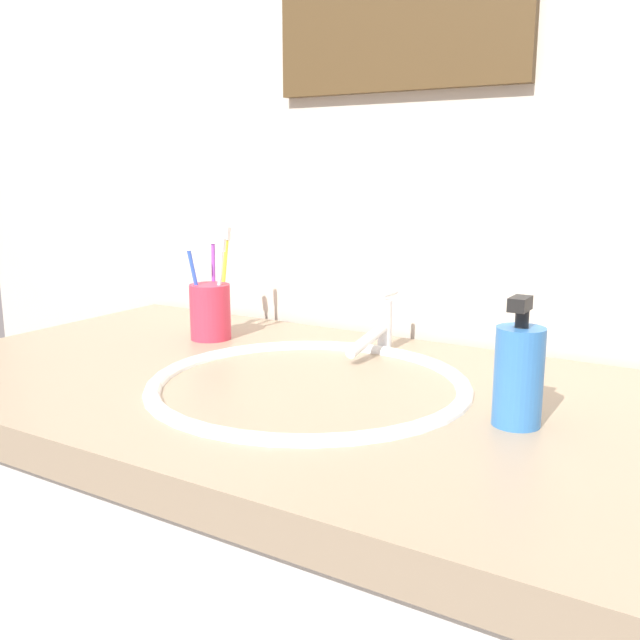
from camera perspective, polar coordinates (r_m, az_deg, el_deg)
name	(u,v)px	position (r m, az deg, el deg)	size (l,w,h in m)	color
tiled_wall_back	(403,174)	(1.31, 6.71, 11.63)	(2.39, 0.04, 2.40)	beige
sink_basin	(309,406)	(1.01, -0.90, -6.94)	(0.46, 0.46, 0.09)	white
faucet	(378,330)	(1.17, 4.70, -0.81)	(0.02, 0.16, 0.10)	silver
toothbrush_cup	(210,312)	(1.28, -8.85, 0.67)	(0.07, 0.07, 0.10)	#D8334C
toothbrush_yellow	(224,274)	(1.30, -7.75, 3.73)	(0.02, 0.05, 0.19)	yellow
toothbrush_blue	(195,281)	(1.27, -10.04, 3.16)	(0.04, 0.03, 0.18)	blue
toothbrush_white	(220,281)	(1.26, -8.10, 3.14)	(0.03, 0.01, 0.18)	white
toothbrush_purple	(213,275)	(1.31, -8.59, 3.61)	(0.03, 0.04, 0.19)	purple
soap_dispenser	(519,374)	(0.87, 15.73, -4.22)	(0.06, 0.06, 0.16)	#3372BF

